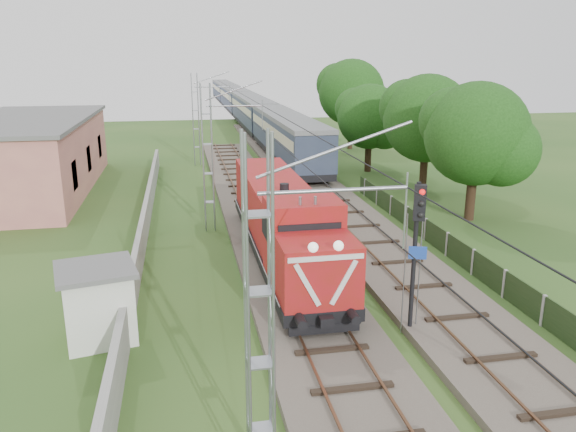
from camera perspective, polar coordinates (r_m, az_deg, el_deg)
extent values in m
plane|color=#284B1C|center=(20.94, 2.41, -10.52)|extent=(140.00, 140.00, 0.00)
cube|color=#6B6054|center=(27.21, -0.95, -3.80)|extent=(4.20, 70.00, 0.30)
cube|color=black|center=(27.14, -0.95, -3.40)|extent=(2.40, 70.00, 0.10)
cube|color=brown|center=(26.99, -2.73, -3.36)|extent=(0.08, 70.00, 0.05)
cube|color=brown|center=(27.26, 0.81, -3.14)|extent=(0.08, 70.00, 0.05)
cube|color=#6B6054|center=(40.43, 2.87, 2.74)|extent=(4.20, 80.00, 0.30)
cube|color=black|center=(40.38, 2.87, 3.02)|extent=(2.40, 80.00, 0.10)
cube|color=brown|center=(40.18, 1.69, 3.08)|extent=(0.08, 80.00, 0.05)
cube|color=brown|center=(40.57, 4.04, 3.17)|extent=(0.08, 80.00, 0.05)
cylinder|color=gray|center=(10.93, 4.69, 2.61)|extent=(3.00, 0.08, 0.08)
cylinder|color=gray|center=(30.49, -5.49, 11.08)|extent=(3.00, 0.08, 0.08)
cylinder|color=gray|center=(50.39, -7.74, 12.86)|extent=(3.00, 0.08, 0.08)
cylinder|color=black|center=(30.80, -2.62, 8.75)|extent=(0.03, 70.00, 0.03)
cylinder|color=black|center=(30.66, -2.65, 11.16)|extent=(0.03, 70.00, 0.03)
cube|color=#9E9E99|center=(31.50, -14.29, -0.40)|extent=(0.25, 40.00, 1.50)
cube|color=tan|center=(44.09, -24.75, 5.52)|extent=(8.00, 20.00, 5.00)
cube|color=#606060|center=(43.77, -25.15, 8.87)|extent=(8.40, 20.40, 0.25)
cube|color=black|center=(37.54, -20.92, 3.90)|extent=(0.10, 1.60, 1.80)
cube|color=black|center=(43.36, -19.63, 5.50)|extent=(0.10, 1.60, 1.80)
cube|color=black|center=(49.22, -18.64, 6.73)|extent=(0.10, 1.60, 1.80)
cube|color=black|center=(26.08, 18.29, -4.47)|extent=(0.05, 32.00, 1.15)
cube|color=#9E9E99|center=(39.27, 7.83, 2.90)|extent=(0.12, 0.12, 1.20)
cube|color=black|center=(26.03, -0.59, -2.83)|extent=(2.79, 15.81, 0.46)
cube|color=black|center=(21.45, 1.87, -7.83)|extent=(2.05, 3.35, 0.46)
cube|color=black|center=(30.93, -2.27, -0.34)|extent=(2.05, 3.35, 0.46)
cube|color=black|center=(19.12, 3.67, -11.27)|extent=(2.42, 0.23, 0.33)
cube|color=#A4121D|center=(19.38, 2.97, -5.44)|extent=(2.70, 2.32, 2.14)
sphere|color=white|center=(17.86, 2.57, -3.20)|extent=(0.33, 0.33, 0.33)
sphere|color=white|center=(18.06, 5.15, -3.03)|extent=(0.33, 0.33, 0.33)
cube|color=silver|center=(18.20, 1.99, -7.04)|extent=(0.93, 0.06, 1.56)
cube|color=silver|center=(18.49, 5.67, -6.74)|extent=(0.93, 0.06, 1.56)
cube|color=silver|center=(18.02, 3.90, -4.30)|extent=(2.51, 0.06, 0.17)
cube|color=#A4121D|center=(21.33, 1.54, -2.22)|extent=(2.79, 2.23, 2.98)
cube|color=black|center=(20.14, 2.23, -1.94)|extent=(2.32, 0.06, 0.84)
cube|color=#A4121D|center=(27.77, -1.43, 1.47)|extent=(2.60, 11.25, 2.42)
cylinder|color=black|center=(24.74, -0.37, 2.89)|extent=(0.41, 0.41, 0.37)
cylinder|color=gray|center=(20.12, 1.25, 1.50)|extent=(0.11, 0.11, 0.33)
cylinder|color=gray|center=(20.24, 2.79, 1.57)|extent=(0.11, 0.11, 0.33)
cube|color=black|center=(51.26, -0.15, 6.43)|extent=(3.03, 23.00, 0.52)
cube|color=#303A50|center=(51.01, -0.15, 8.29)|extent=(3.14, 23.00, 2.82)
cube|color=beige|center=(50.94, -0.15, 8.87)|extent=(3.18, 22.08, 0.78)
cube|color=slate|center=(50.83, -0.15, 10.04)|extent=(3.19, 23.00, 0.37)
cube|color=black|center=(74.80, -3.61, 9.38)|extent=(3.03, 23.00, 0.52)
cube|color=#303A50|center=(74.63, -3.63, 10.65)|extent=(3.14, 23.00, 2.82)
cube|color=beige|center=(74.58, -3.64, 11.05)|extent=(3.18, 22.08, 0.78)
cube|color=slate|center=(74.50, -3.65, 11.85)|extent=(3.19, 23.00, 0.37)
cube|color=black|center=(98.58, -5.43, 10.89)|extent=(3.03, 23.00, 0.52)
cube|color=#303A50|center=(98.45, -5.45, 11.86)|extent=(3.14, 23.00, 2.82)
cube|color=beige|center=(98.42, -5.46, 12.16)|extent=(3.18, 22.08, 0.78)
cube|color=slate|center=(98.36, -5.48, 12.77)|extent=(3.19, 23.00, 0.37)
cube|color=black|center=(122.46, -6.55, 11.81)|extent=(3.03, 23.00, 0.52)
cube|color=#303A50|center=(122.36, -6.57, 12.59)|extent=(3.14, 23.00, 2.82)
cube|color=beige|center=(122.33, -6.58, 12.84)|extent=(3.18, 22.08, 0.78)
cube|color=slate|center=(122.28, -6.60, 13.33)|extent=(3.19, 23.00, 0.37)
cylinder|color=black|center=(19.35, 12.67, -4.46)|extent=(0.15, 0.15, 5.41)
cube|color=black|center=(18.61, 13.25, 1.33)|extent=(0.44, 0.35, 1.19)
sphere|color=red|center=(18.41, 13.48, 2.37)|extent=(0.19, 0.19, 0.19)
sphere|color=black|center=(18.50, 13.41, 1.23)|extent=(0.19, 0.19, 0.19)
sphere|color=black|center=(18.59, 13.33, 0.10)|extent=(0.19, 0.19, 0.19)
cube|color=#1A3DA0|center=(19.16, 13.03, -3.66)|extent=(0.58, 0.24, 0.43)
cube|color=silver|center=(20.22, -18.71, -8.64)|extent=(2.62, 2.62, 2.41)
cube|color=#606060|center=(19.73, -19.04, -5.16)|extent=(3.01, 3.01, 0.16)
cylinder|color=#382317|center=(34.54, 18.12, 2.52)|extent=(0.56, 0.56, 3.61)
sphere|color=#173D10|center=(33.98, 18.60, 7.92)|extent=(5.91, 5.91, 5.91)
sphere|color=#173D10|center=(33.93, 20.95, 6.28)|extent=(4.14, 4.14, 4.14)
sphere|color=#173D10|center=(34.33, 16.33, 9.28)|extent=(3.84, 3.84, 3.84)
cylinder|color=#382317|center=(40.96, 13.63, 4.92)|extent=(0.53, 0.53, 3.70)
sphere|color=#173D10|center=(40.48, 13.94, 9.60)|extent=(6.06, 6.06, 6.06)
sphere|color=#173D10|center=(40.28, 15.98, 8.22)|extent=(4.24, 4.24, 4.24)
sphere|color=#173D10|center=(40.96, 12.01, 10.74)|extent=(3.94, 3.94, 3.94)
cylinder|color=#382317|center=(47.76, 8.15, 6.44)|extent=(0.54, 0.54, 3.25)
sphere|color=#173D10|center=(47.38, 8.29, 9.97)|extent=(5.32, 5.32, 5.32)
sphere|color=#173D10|center=(47.07, 9.81, 8.96)|extent=(3.72, 3.72, 3.72)
sphere|color=#173D10|center=(47.91, 6.88, 10.79)|extent=(3.46, 3.46, 3.46)
cylinder|color=#382317|center=(59.66, 6.35, 8.78)|extent=(0.51, 0.51, 4.12)
sphere|color=#173D10|center=(59.32, 6.46, 12.37)|extent=(6.75, 6.75, 6.75)
sphere|color=#173D10|center=(58.84, 8.01, 11.38)|extent=(4.72, 4.72, 4.72)
sphere|color=#173D10|center=(60.08, 5.04, 13.17)|extent=(4.38, 4.38, 4.38)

